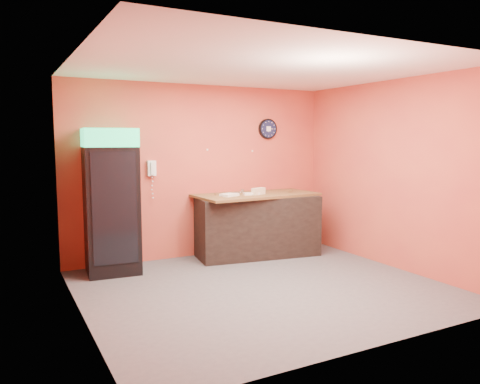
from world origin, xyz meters
TOP-DOWN VIEW (x-y plane):
  - floor at (0.00, 0.00)m, footprint 4.50×4.50m
  - back_wall at (0.00, 2.00)m, footprint 4.50×0.02m
  - left_wall at (-2.25, 0.00)m, footprint 0.02×4.00m
  - right_wall at (2.25, 0.00)m, footprint 0.02×4.00m
  - ceiling at (0.00, 0.00)m, footprint 4.50×4.00m
  - beverage_cooler at (-1.56, 1.60)m, footprint 0.79×0.80m
  - prep_counter at (0.78, 1.56)m, footprint 2.09×1.16m
  - wall_clock at (1.25, 1.97)m, footprint 0.35×0.06m
  - wall_phone at (-0.86, 1.95)m, footprint 0.13×0.11m
  - butcher_paper at (0.78, 1.56)m, footprint 2.04×1.04m
  - sub_roll_stack at (0.75, 1.43)m, footprint 0.27×0.17m
  - wrapped_sandwich_left at (0.25, 1.42)m, footprint 0.29×0.20m
  - wrapped_sandwich_mid at (0.62, 1.43)m, footprint 0.27×0.14m
  - wrapped_sandwich_right at (0.22, 1.53)m, footprint 0.27×0.20m
  - kitchen_tool at (0.63, 1.76)m, footprint 0.06×0.06m

SIDE VIEW (x-z plane):
  - floor at x=0.00m, z-range 0.00..0.00m
  - prep_counter at x=0.78m, z-range 0.00..0.99m
  - butcher_paper at x=0.78m, z-range 0.99..1.03m
  - beverage_cooler at x=-1.56m, z-range -0.02..2.05m
  - wrapped_sandwich_right at x=0.22m, z-range 1.03..1.07m
  - wrapped_sandwich_mid at x=0.62m, z-range 1.03..1.07m
  - wrapped_sandwich_left at x=0.25m, z-range 1.03..1.07m
  - kitchen_tool at x=0.63m, z-range 1.03..1.09m
  - sub_roll_stack at x=0.75m, z-range 1.03..1.14m
  - back_wall at x=0.00m, z-range 0.00..2.80m
  - left_wall at x=-2.25m, z-range 0.00..2.80m
  - right_wall at x=2.25m, z-range 0.00..2.80m
  - wall_phone at x=-0.86m, z-range 1.36..1.59m
  - wall_clock at x=1.25m, z-range 1.93..2.28m
  - ceiling at x=0.00m, z-range 2.79..2.81m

